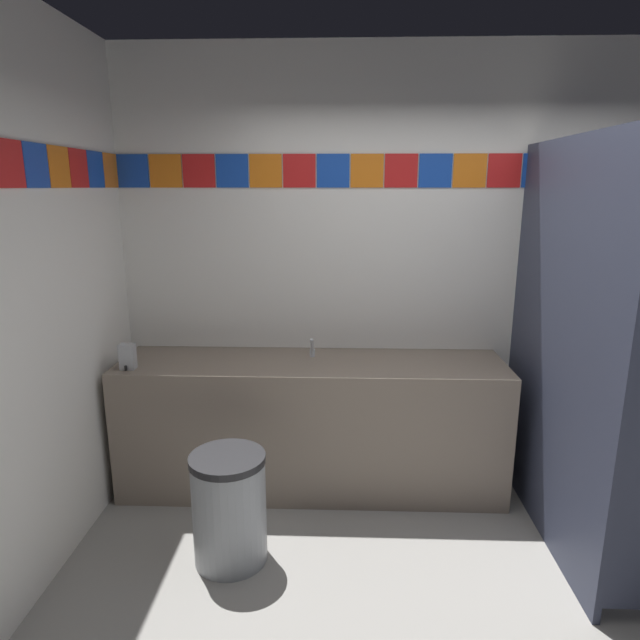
# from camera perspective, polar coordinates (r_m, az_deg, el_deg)

# --- Properties ---
(ground_plane) EXTENTS (9.18, 9.18, 0.00)m
(ground_plane) POSITION_cam_1_polar(r_m,az_deg,el_deg) (2.97, 15.31, -28.63)
(ground_plane) COLOR gray
(wall_back) EXTENTS (4.17, 0.09, 2.87)m
(wall_back) POSITION_cam_1_polar(r_m,az_deg,el_deg) (3.78, 11.42, 5.32)
(wall_back) COLOR white
(wall_back) RESTS_ON ground_plane
(vanity_counter) EXTENTS (2.50, 0.62, 0.88)m
(vanity_counter) POSITION_cam_1_polar(r_m,az_deg,el_deg) (3.69, -0.88, -10.82)
(vanity_counter) COLOR gray
(vanity_counter) RESTS_ON ground_plane
(faucet_center) EXTENTS (0.04, 0.10, 0.14)m
(faucet_center) POSITION_cam_1_polar(r_m,az_deg,el_deg) (3.60, -0.83, -3.12)
(faucet_center) COLOR silver
(faucet_center) RESTS_ON vanity_counter
(soap_dispenser) EXTENTS (0.09, 0.09, 0.16)m
(soap_dispenser) POSITION_cam_1_polar(r_m,az_deg,el_deg) (3.57, -19.55, -3.65)
(soap_dispenser) COLOR #B7BABF
(soap_dispenser) RESTS_ON vanity_counter
(stall_divider) EXTENTS (0.92, 1.50, 2.24)m
(stall_divider) POSITION_cam_1_polar(r_m,az_deg,el_deg) (3.10, 28.24, -4.03)
(stall_divider) COLOR #33384C
(stall_divider) RESTS_ON ground_plane
(toilet) EXTENTS (0.39, 0.49, 0.74)m
(toilet) POSITION_cam_1_polar(r_m,az_deg,el_deg) (4.00, 28.95, -12.82)
(toilet) COLOR white
(toilet) RESTS_ON ground_plane
(trash_bin) EXTENTS (0.40, 0.40, 0.62)m
(trash_bin) POSITION_cam_1_polar(r_m,az_deg,el_deg) (3.12, -9.50, -18.88)
(trash_bin) COLOR #999EA3
(trash_bin) RESTS_ON ground_plane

